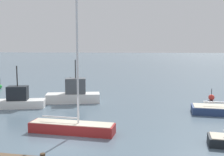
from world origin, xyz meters
TOP-DOWN VIEW (x-y plane):
  - ground_plane at (0.00, 0.00)m, footprint 600.00×600.00m
  - sailboat_3 at (-0.24, 1.62)m, footprint 5.59×1.41m
  - fishing_boat_0 at (-7.72, 7.41)m, footprint 5.54×3.05m
  - fishing_boat_1 at (-3.26, 10.65)m, footprint 5.56×3.08m
  - channel_buoy_0 at (10.56, 14.38)m, footprint 0.62×0.62m
  - channel_buoy_1 at (-6.23, 17.77)m, footprint 0.66×0.66m
  - channel_buoy_2 at (-16.25, 17.57)m, footprint 0.50×0.50m

SIDE VIEW (x-z plane):
  - ground_plane at x=0.00m, z-range 0.00..0.00m
  - channel_buoy_2 at x=-16.25m, z-range -0.46..0.99m
  - channel_buoy_0 at x=10.56m, z-range -0.31..0.94m
  - channel_buoy_1 at x=-6.23m, z-range -0.54..1.22m
  - sailboat_3 at x=-0.24m, z-range -4.87..5.95m
  - fishing_boat_0 at x=-7.72m, z-range -1.26..2.60m
  - fishing_boat_1 at x=-3.26m, z-range -1.29..3.01m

